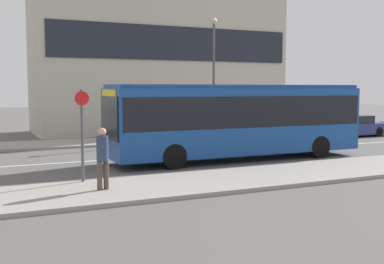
{
  "coord_description": "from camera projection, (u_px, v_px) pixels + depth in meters",
  "views": [
    {
      "loc": [
        -7.19,
        -19.71,
        3.03
      ],
      "look_at": [
        1.2,
        -1.84,
        1.22
      ],
      "focal_mm": 45.0,
      "sensor_mm": 36.0,
      "label": 1
    }
  ],
  "objects": [
    {
      "name": "ground_plane",
      "position": [
        149.0,
        157.0,
        21.08
      ],
      "size": [
        120.0,
        120.0,
        0.0
      ],
      "primitive_type": "plane",
      "color": "#595654"
    },
    {
      "name": "sidewalk_near",
      "position": [
        217.0,
        181.0,
        15.44
      ],
      "size": [
        44.0,
        3.5,
        0.13
      ],
      "color": "gray",
      "rests_on": "ground_plane"
    },
    {
      "name": "sidewalk_far",
      "position": [
        111.0,
        141.0,
        26.71
      ],
      "size": [
        44.0,
        3.5,
        0.13
      ],
      "color": "gray",
      "rests_on": "ground_plane"
    },
    {
      "name": "lane_centerline",
      "position": [
        149.0,
        157.0,
        21.08
      ],
      "size": [
        41.8,
        0.16,
        0.01
      ],
      "color": "silver",
      "rests_on": "ground_plane"
    },
    {
      "name": "city_bus",
      "position": [
        237.0,
        117.0,
        20.33
      ],
      "size": [
        11.12,
        2.62,
        3.16
      ],
      "rotation": [
        0.0,
        0.0,
        0.09
      ],
      "color": "#194793",
      "rests_on": "ground_plane"
    },
    {
      "name": "parked_car_0",
      "position": [
        351.0,
        126.0,
        30.12
      ],
      "size": [
        4.63,
        1.8,
        1.32
      ],
      "color": "navy",
      "rests_on": "ground_plane"
    },
    {
      "name": "pedestrian_near_stop",
      "position": [
        103.0,
        155.0,
        13.67
      ],
      "size": [
        0.35,
        0.34,
        1.78
      ],
      "rotation": [
        0.0,
        0.0,
        0.16
      ],
      "color": "#4C4233",
      "rests_on": "sidewalk_near"
    },
    {
      "name": "bus_stop_sign",
      "position": [
        82.0,
        128.0,
        14.81
      ],
      "size": [
        0.44,
        0.12,
        2.86
      ],
      "color": "#4C4C51",
      "rests_on": "sidewalk_near"
    },
    {
      "name": "street_lamp",
      "position": [
        214.0,
        65.0,
        27.98
      ],
      "size": [
        0.36,
        0.36,
        6.93
      ],
      "color": "#4C4C51",
      "rests_on": "sidewalk_far"
    }
  ]
}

